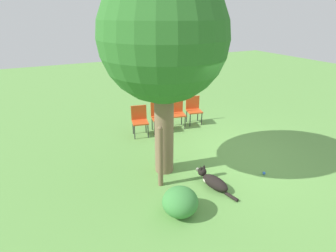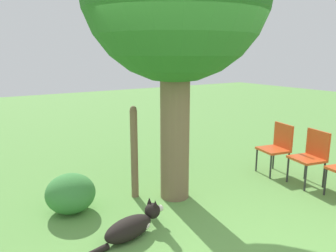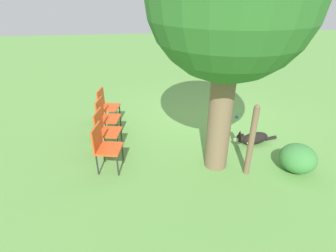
{
  "view_description": "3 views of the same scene",
  "coord_description": "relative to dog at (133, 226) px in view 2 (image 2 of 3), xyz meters",
  "views": [
    {
      "loc": [
        -4.41,
        3.54,
        3.27
      ],
      "look_at": [
        0.05,
        1.39,
        1.12
      ],
      "focal_mm": 28.0,
      "sensor_mm": 36.0,
      "label": 1
    },
    {
      "loc": [
        -2.29,
        -2.21,
        2.01
      ],
      "look_at": [
        0.03,
        1.39,
        1.06
      ],
      "focal_mm": 35.0,
      "sensor_mm": 36.0,
      "label": 2
    },
    {
      "loc": [
        1.56,
        5.28,
        2.92
      ],
      "look_at": [
        0.96,
        0.64,
        0.46
      ],
      "focal_mm": 28.0,
      "sensor_mm": 36.0,
      "label": 3
    }
  ],
  "objects": [
    {
      "name": "low_shrub",
      "position": [
        -0.4,
        0.97,
        0.13
      ],
      "size": [
        0.63,
        0.63,
        0.51
      ],
      "color": "#3D843D",
      "rests_on": "ground_plane"
    },
    {
      "name": "red_chair_2",
      "position": [
        3.02,
        -0.14,
        0.37
      ],
      "size": [
        0.5,
        0.52,
        0.86
      ],
      "rotation": [
        0.0,
        0.0,
        2.94
      ],
      "color": "#D14C1E",
      "rests_on": "ground_plane"
    },
    {
      "name": "dog",
      "position": [
        0.0,
        0.0,
        0.0
      ],
      "size": [
        1.07,
        0.41,
        0.35
      ],
      "rotation": [
        0.0,
        0.0,
        0.23
      ],
      "color": "black",
      "rests_on": "ground_plane"
    },
    {
      "name": "ground_plane",
      "position": [
        0.82,
        -0.8,
        -0.13
      ],
      "size": [
        30.0,
        30.0,
        0.0
      ],
      "primitive_type": "plane",
      "color": "#609947"
    },
    {
      "name": "red_chair_3",
      "position": [
        2.98,
        0.47,
        0.37
      ],
      "size": [
        0.5,
        0.52,
        0.86
      ],
      "rotation": [
        0.0,
        0.0,
        2.94
      ],
      "color": "#D14C1E",
      "rests_on": "ground_plane"
    },
    {
      "name": "fence_post",
      "position": [
        0.51,
        0.93,
        0.54
      ],
      "size": [
        0.1,
        0.1,
        1.32
      ],
      "color": "brown",
      "rests_on": "ground_plane"
    }
  ]
}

